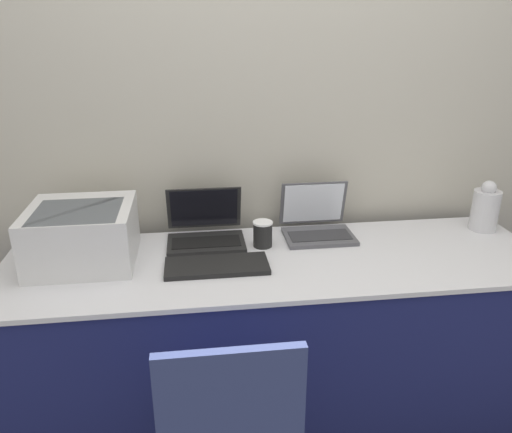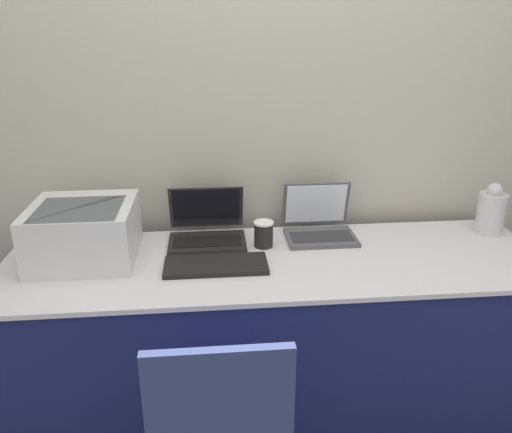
{
  "view_description": "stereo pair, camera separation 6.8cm",
  "coord_description": "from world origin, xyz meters",
  "px_view_note": "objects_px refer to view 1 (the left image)",
  "views": [
    {
      "loc": [
        -0.34,
        -1.52,
        1.66
      ],
      "look_at": [
        -0.09,
        0.37,
        0.92
      ],
      "focal_mm": 35.0,
      "sensor_mm": 36.0,
      "label": 1
    },
    {
      "loc": [
        -0.27,
        -1.52,
        1.66
      ],
      "look_at": [
        -0.09,
        0.37,
        0.92
      ],
      "focal_mm": 35.0,
      "sensor_mm": 36.0,
      "label": 2
    }
  ],
  "objects_px": {
    "coffee_cup": "(263,234)",
    "chair": "(229,429)",
    "external_keyboard": "(217,266)",
    "metal_pitcher": "(485,208)",
    "laptop_left": "(205,230)",
    "printer": "(82,233)",
    "laptop_right": "(317,224)"
  },
  "relations": [
    {
      "from": "metal_pitcher",
      "to": "chair",
      "type": "height_order",
      "value": "metal_pitcher"
    },
    {
      "from": "laptop_right",
      "to": "chair",
      "type": "height_order",
      "value": "laptop_right"
    },
    {
      "from": "laptop_left",
      "to": "chair",
      "type": "bearing_deg",
      "value": -88.33
    },
    {
      "from": "laptop_left",
      "to": "chair",
      "type": "distance_m",
      "value": 0.95
    },
    {
      "from": "printer",
      "to": "coffee_cup",
      "type": "xyz_separation_m",
      "value": [
        0.75,
        0.05,
        -0.07
      ]
    },
    {
      "from": "printer",
      "to": "metal_pitcher",
      "type": "height_order",
      "value": "metal_pitcher"
    },
    {
      "from": "printer",
      "to": "laptop_right",
      "type": "bearing_deg",
      "value": 8.38
    },
    {
      "from": "laptop_left",
      "to": "chair",
      "type": "height_order",
      "value": "laptop_left"
    },
    {
      "from": "coffee_cup",
      "to": "chair",
      "type": "height_order",
      "value": "chair"
    },
    {
      "from": "external_keyboard",
      "to": "metal_pitcher",
      "type": "distance_m",
      "value": 1.31
    },
    {
      "from": "coffee_cup",
      "to": "metal_pitcher",
      "type": "bearing_deg",
      "value": 2.91
    },
    {
      "from": "chair",
      "to": "metal_pitcher",
      "type": "bearing_deg",
      "value": 34.07
    },
    {
      "from": "printer",
      "to": "coffee_cup",
      "type": "bearing_deg",
      "value": 3.96
    },
    {
      "from": "printer",
      "to": "laptop_left",
      "type": "xyz_separation_m",
      "value": [
        0.5,
        0.15,
        -0.08
      ]
    },
    {
      "from": "metal_pitcher",
      "to": "chair",
      "type": "bearing_deg",
      "value": -145.93
    },
    {
      "from": "coffee_cup",
      "to": "laptop_right",
      "type": "bearing_deg",
      "value": 20.06
    },
    {
      "from": "external_keyboard",
      "to": "laptop_left",
      "type": "bearing_deg",
      "value": 96.76
    },
    {
      "from": "laptop_left",
      "to": "metal_pitcher",
      "type": "height_order",
      "value": "metal_pitcher"
    },
    {
      "from": "coffee_cup",
      "to": "metal_pitcher",
      "type": "relative_size",
      "value": 0.48
    },
    {
      "from": "coffee_cup",
      "to": "printer",
      "type": "bearing_deg",
      "value": -176.04
    },
    {
      "from": "laptop_left",
      "to": "laptop_right",
      "type": "bearing_deg",
      "value": 0.22
    },
    {
      "from": "laptop_right",
      "to": "laptop_left",
      "type": "bearing_deg",
      "value": -179.78
    },
    {
      "from": "printer",
      "to": "metal_pitcher",
      "type": "xyz_separation_m",
      "value": [
        1.82,
        0.11,
        -0.02
      ]
    },
    {
      "from": "laptop_left",
      "to": "laptop_right",
      "type": "relative_size",
      "value": 1.09
    },
    {
      "from": "laptop_right",
      "to": "coffee_cup",
      "type": "relative_size",
      "value": 2.72
    },
    {
      "from": "laptop_right",
      "to": "coffee_cup",
      "type": "xyz_separation_m",
      "value": [
        -0.27,
        -0.1,
        0.01
      ]
    },
    {
      "from": "laptop_left",
      "to": "external_keyboard",
      "type": "xyz_separation_m",
      "value": [
        0.03,
        -0.28,
        -0.04
      ]
    },
    {
      "from": "external_keyboard",
      "to": "metal_pitcher",
      "type": "height_order",
      "value": "metal_pitcher"
    },
    {
      "from": "chair",
      "to": "external_keyboard",
      "type": "bearing_deg",
      "value": 89.36
    },
    {
      "from": "laptop_left",
      "to": "coffee_cup",
      "type": "xyz_separation_m",
      "value": [
        0.25,
        -0.1,
        0.01
      ]
    },
    {
      "from": "external_keyboard",
      "to": "coffee_cup",
      "type": "bearing_deg",
      "value": 41.41
    },
    {
      "from": "external_keyboard",
      "to": "chair",
      "type": "height_order",
      "value": "chair"
    }
  ]
}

